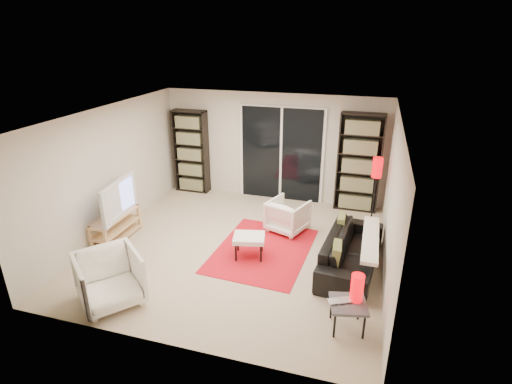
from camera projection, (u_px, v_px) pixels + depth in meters
floor at (238, 248)px, 7.19m from camera, size 5.00×5.00×0.00m
wall_back at (273, 147)px, 8.95m from camera, size 5.00×0.02×2.40m
wall_front at (165, 263)px, 4.51m from camera, size 5.00×0.02×2.40m
wall_left at (109, 172)px, 7.39m from camera, size 0.02×5.00×2.40m
wall_right at (392, 203)px, 6.08m from camera, size 0.02×5.00×2.40m
ceiling at (235, 115)px, 6.28m from camera, size 5.00×5.00×0.02m
sliding_door at (281, 155)px, 8.92m from camera, size 1.92×0.08×2.16m
bookshelf_left at (191, 152)px, 9.40m from camera, size 0.80×0.30×1.95m
bookshelf_right at (359, 163)px, 8.36m from camera, size 0.90×0.30×2.10m
tv_stand at (116, 227)px, 7.38m from camera, size 0.36×1.13×0.50m
tv at (113, 198)px, 7.16m from camera, size 0.29×1.19×0.68m
rug at (263, 250)px, 7.10m from camera, size 1.70×2.22×0.01m
sofa at (352, 251)px, 6.52m from camera, size 0.99×2.08×0.59m
armchair_back at (288, 216)px, 7.70m from camera, size 0.87×0.88×0.63m
armchair_front at (110, 279)px, 5.63m from camera, size 1.18×1.18×0.77m
ottoman at (249, 239)px, 6.79m from camera, size 0.61×0.54×0.40m
side_table at (348, 306)px, 5.13m from camera, size 0.55×0.55×0.40m
laptop at (341, 303)px, 5.09m from camera, size 0.37×0.32×0.02m
table_lamp at (357, 288)px, 5.10m from camera, size 0.17×0.17×0.38m
floor_lamp at (376, 175)px, 7.57m from camera, size 0.21×0.21×1.43m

